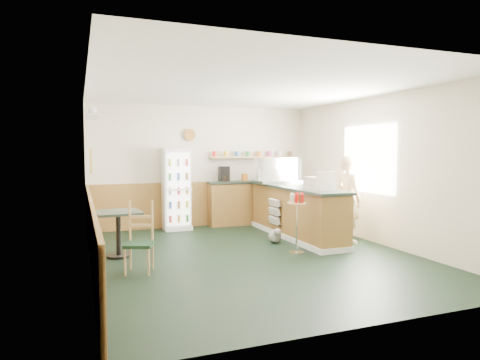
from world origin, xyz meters
name	(u,v)px	position (x,y,z in m)	size (l,w,h in m)	color
ground	(253,255)	(0.00, 0.00, 0.00)	(6.00, 6.00, 0.00)	black
room_envelope	(225,161)	(-0.23, 0.73, 1.52)	(5.04, 6.02, 2.72)	beige
service_counter	(295,214)	(1.35, 1.07, 0.46)	(0.68, 3.01, 1.01)	olive
back_counter	(254,200)	(1.19, 2.80, 0.55)	(2.24, 0.42, 1.69)	olive
drinks_fridge	(176,189)	(-0.66, 2.74, 0.88)	(0.58, 0.52, 1.75)	white
display_case	(278,171)	(1.35, 1.87, 1.27)	(0.93, 0.49, 0.53)	silver
cash_register	(320,184)	(1.35, 0.19, 1.13)	(0.40, 0.42, 0.23)	beige
shopkeeper	(348,199)	(2.05, 0.32, 0.81)	(0.54, 0.39, 1.62)	tan
condiment_stand	(297,212)	(0.74, -0.11, 0.68)	(0.32, 0.32, 0.99)	silver
newspaper_rack	(274,212)	(0.99, 1.28, 0.49)	(0.09, 0.43, 0.52)	black
cafe_table	(118,225)	(-2.05, 0.67, 0.52)	(0.72, 0.72, 0.74)	black
cafe_chair	(138,235)	(-1.86, -0.27, 0.52)	(0.47, 0.48, 1.00)	black
dog_doorstop	(275,236)	(0.75, 0.72, 0.14)	(0.24, 0.31, 0.29)	gray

